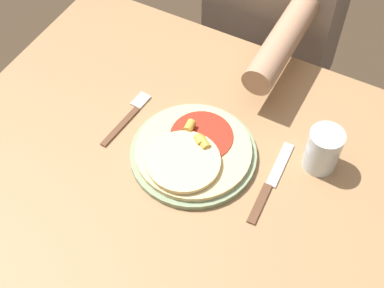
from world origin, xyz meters
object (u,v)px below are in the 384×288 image
(dining_table, at_px, (184,200))
(plate, at_px, (192,153))
(person_diner, at_px, (273,25))
(knife, at_px, (270,183))
(drinking_glass, at_px, (323,150))
(fork, at_px, (129,115))
(pizza, at_px, (191,151))

(dining_table, distance_m, plate, 0.14)
(dining_table, height_order, person_diner, person_diner)
(knife, height_order, drinking_glass, drinking_glass)
(fork, xyz_separation_m, drinking_glass, (0.43, 0.08, 0.05))
(dining_table, bearing_deg, pizza, 95.08)
(pizza, bearing_deg, person_diner, 93.95)
(plate, height_order, knife, plate)
(dining_table, distance_m, fork, 0.23)
(fork, bearing_deg, drinking_glass, 10.47)
(knife, distance_m, drinking_glass, 0.13)
(pizza, xyz_separation_m, person_diner, (-0.04, 0.58, -0.12))
(pizza, bearing_deg, fork, 169.02)
(pizza, bearing_deg, dining_table, -84.92)
(knife, xyz_separation_m, drinking_glass, (0.07, 0.10, 0.05))
(plate, relative_size, drinking_glass, 2.69)
(person_diner, bearing_deg, knife, -68.82)
(pizza, xyz_separation_m, knife, (0.18, 0.02, -0.02))
(plate, bearing_deg, dining_table, -85.60)
(drinking_glass, bearing_deg, knife, -126.33)
(plate, distance_m, pizza, 0.02)
(dining_table, distance_m, drinking_glass, 0.34)
(pizza, distance_m, drinking_glass, 0.28)
(knife, bearing_deg, dining_table, -162.70)
(plate, height_order, fork, plate)
(dining_table, relative_size, pizza, 4.26)
(plate, height_order, pizza, pizza)
(plate, distance_m, drinking_glass, 0.28)
(drinking_glass, bearing_deg, pizza, -155.49)
(fork, relative_size, person_diner, 0.15)
(plate, relative_size, fork, 1.55)
(drinking_glass, height_order, person_diner, person_diner)
(fork, relative_size, knife, 0.80)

